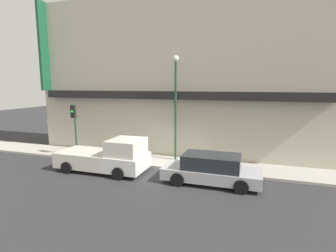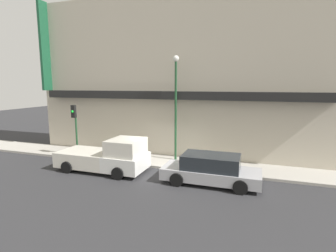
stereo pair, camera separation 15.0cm
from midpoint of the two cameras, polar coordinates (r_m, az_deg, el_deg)
name	(u,v)px [view 2 (the right image)]	position (r m, az deg, el deg)	size (l,w,h in m)	color
ground_plane	(158,169)	(15.16, -1.99, -9.26)	(80.00, 80.00, 0.00)	#2D2D30
sidewalk	(165,162)	(16.22, -0.45, -7.76)	(36.00, 2.43, 0.14)	#ADA89E
building	(178,78)	(18.11, 2.36, 10.49)	(19.80, 3.80, 10.53)	#BCB29E
pickup_truck	(108,157)	(14.91, -12.70, -6.55)	(5.02, 2.29, 1.87)	white
parked_car	(211,169)	(12.99, 9.63, -9.31)	(4.68, 2.02, 1.43)	#ADADB2
fire_hydrant	(210,163)	(14.84, 9.40, -8.00)	(0.19, 0.19, 0.60)	#196633
street_lamp	(176,97)	(15.78, 1.97, 6.32)	(0.36, 0.36, 6.30)	#1E4728
traffic_light	(75,121)	(17.82, -19.37, 1.04)	(0.28, 0.42, 3.32)	#1E4728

